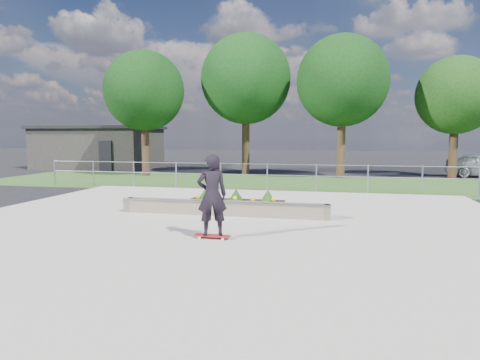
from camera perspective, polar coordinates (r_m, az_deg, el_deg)
name	(u,v)px	position (r m, az deg, el deg)	size (l,w,h in m)	color
ground	(219,231)	(10.54, -2.88, -6.76)	(120.00, 120.00, 0.00)	black
grass_verge	(278,183)	(21.21, 5.14, -0.35)	(30.00, 8.00, 0.02)	#2F5321
concrete_slab	(219,229)	(10.53, -2.88, -6.60)	(15.00, 15.00, 0.06)	#AFA89B
fence	(267,173)	(17.69, 3.66, 0.90)	(20.06, 0.06, 1.20)	gray
building	(99,147)	(32.56, -18.33, 4.20)	(8.40, 5.40, 3.00)	#282624
tree_far_left	(144,91)	(25.44, -12.66, 11.50)	(4.55, 4.55, 7.15)	#372116
tree_mid_left	(246,79)	(25.67, 0.79, 13.28)	(5.25, 5.25, 8.25)	#302013
tree_mid_right	(343,81)	(24.08, 13.51, 12.71)	(4.90, 4.90, 7.70)	#362315
tree_far_right	(456,96)	(26.24, 26.85, 10.01)	(4.20, 4.20, 6.60)	#2F2013
grind_ledge	(223,208)	(12.19, -2.27, -3.75)	(6.00, 0.44, 0.43)	#695E4D
planter_bed	(235,203)	(13.19, -0.72, -3.10)	(3.00, 1.20, 0.61)	black
skateboarder	(212,195)	(9.30, -3.76, -2.05)	(0.80, 0.63, 1.86)	white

